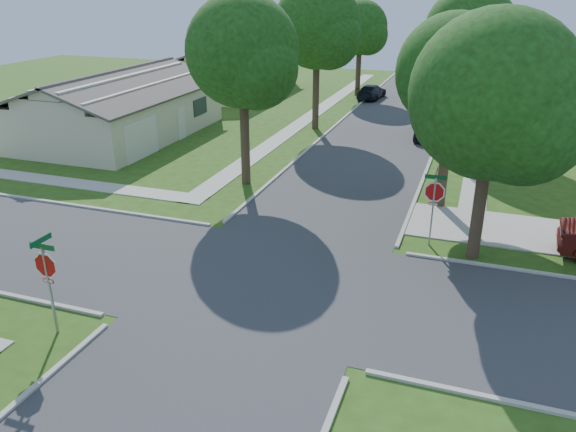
# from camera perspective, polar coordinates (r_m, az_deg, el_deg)

# --- Properties ---
(ground) EXTENTS (100.00, 100.00, 0.00)m
(ground) POSITION_cam_1_polar(r_m,az_deg,el_deg) (18.86, -1.86, -6.75)
(ground) COLOR #2F4914
(ground) RESTS_ON ground
(road_ns) EXTENTS (7.00, 100.00, 0.02)m
(road_ns) POSITION_cam_1_polar(r_m,az_deg,el_deg) (18.85, -1.86, -6.74)
(road_ns) COLOR #333335
(road_ns) RESTS_ON ground
(sidewalk_ne) EXTENTS (1.20, 40.00, 0.04)m
(sidewalk_ne) POSITION_cam_1_polar(r_m,az_deg,el_deg) (42.33, 19.13, 8.80)
(sidewalk_ne) COLOR #9E9B91
(sidewalk_ne) RESTS_ON ground
(sidewalk_nw) EXTENTS (1.20, 40.00, 0.04)m
(sidewalk_nw) POSITION_cam_1_polar(r_m,az_deg,el_deg) (44.02, 2.90, 10.50)
(sidewalk_nw) COLOR #9E9B91
(sidewalk_nw) RESTS_ON ground
(driveway) EXTENTS (8.80, 3.60, 0.05)m
(driveway) POSITION_cam_1_polar(r_m,az_deg,el_deg) (24.31, 22.22, -1.45)
(driveway) COLOR #9E9B91
(driveway) RESTS_ON ground
(stop_sign_sw) EXTENTS (1.05, 0.80, 2.98)m
(stop_sign_sw) POSITION_cam_1_polar(r_m,az_deg,el_deg) (16.69, -23.35, -5.00)
(stop_sign_sw) COLOR gray
(stop_sign_sw) RESTS_ON ground
(stop_sign_ne) EXTENTS (1.05, 0.80, 2.98)m
(stop_sign_ne) POSITION_cam_1_polar(r_m,az_deg,el_deg) (21.31, 14.63, 2.07)
(stop_sign_ne) COLOR gray
(stop_sign_ne) RESTS_ON ground
(tree_e_near) EXTENTS (4.97, 4.80, 8.28)m
(tree_e_near) POSITION_cam_1_polar(r_m,az_deg,el_deg) (24.61, 16.60, 13.30)
(tree_e_near) COLOR #38281C
(tree_e_near) RESTS_ON ground
(tree_e_mid) EXTENTS (5.59, 5.40, 9.21)m
(tree_e_mid) POSITION_cam_1_polar(r_m,az_deg,el_deg) (36.46, 18.03, 16.88)
(tree_e_mid) COLOR #38281C
(tree_e_mid) RESTS_ON ground
(tree_e_far) EXTENTS (5.17, 5.00, 8.72)m
(tree_e_far) POSITION_cam_1_polar(r_m,az_deg,el_deg) (49.44, 18.66, 17.73)
(tree_e_far) COLOR #38281C
(tree_e_far) RESTS_ON ground
(tree_w_near) EXTENTS (5.38, 5.20, 8.97)m
(tree_w_near) POSITION_cam_1_polar(r_m,az_deg,el_deg) (26.72, -4.53, 15.83)
(tree_w_near) COLOR #38281C
(tree_w_near) RESTS_ON ground
(tree_w_mid) EXTENTS (5.80, 5.60, 9.56)m
(tree_w_mid) POSITION_cam_1_polar(r_m,az_deg,el_deg) (37.94, 3.06, 18.43)
(tree_w_mid) COLOR #38281C
(tree_w_mid) RESTS_ON ground
(tree_w_far) EXTENTS (4.76, 4.60, 8.04)m
(tree_w_far) POSITION_cam_1_polar(r_m,az_deg,el_deg) (50.58, 7.40, 18.21)
(tree_w_far) COLOR #38281C
(tree_w_far) RESTS_ON ground
(tree_ne_corner) EXTENTS (5.80, 5.60, 8.66)m
(tree_ne_corner) POSITION_cam_1_polar(r_m,az_deg,el_deg) (19.86, 20.34, 10.64)
(tree_ne_corner) COLOR #38281C
(tree_ne_corner) RESTS_ON ground
(house_nw_near) EXTENTS (8.42, 13.60, 4.23)m
(house_nw_near) POSITION_cam_1_polar(r_m,az_deg,el_deg) (38.22, -16.64, 10.03)
(house_nw_near) COLOR beige
(house_nw_near) RESTS_ON ground
(house_nw_far) EXTENTS (8.42, 13.60, 4.23)m
(house_nw_far) POSITION_cam_1_polar(r_m,az_deg,el_deg) (52.73, -5.82, 14.09)
(house_nw_far) COLOR beige
(house_nw_far) RESTS_ON ground
(car_curb_east) EXTENTS (2.14, 4.71, 1.57)m
(car_curb_east) POSITION_cam_1_polar(r_m,az_deg,el_deg) (37.47, 14.52, 8.86)
(car_curb_east) COLOR black
(car_curb_east) RESTS_ON ground
(car_curb_west) EXTENTS (2.09, 4.32, 1.21)m
(car_curb_west) POSITION_cam_1_polar(r_m,az_deg,el_deg) (49.74, 8.48, 12.39)
(car_curb_west) COLOR black
(car_curb_west) RESTS_ON ground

